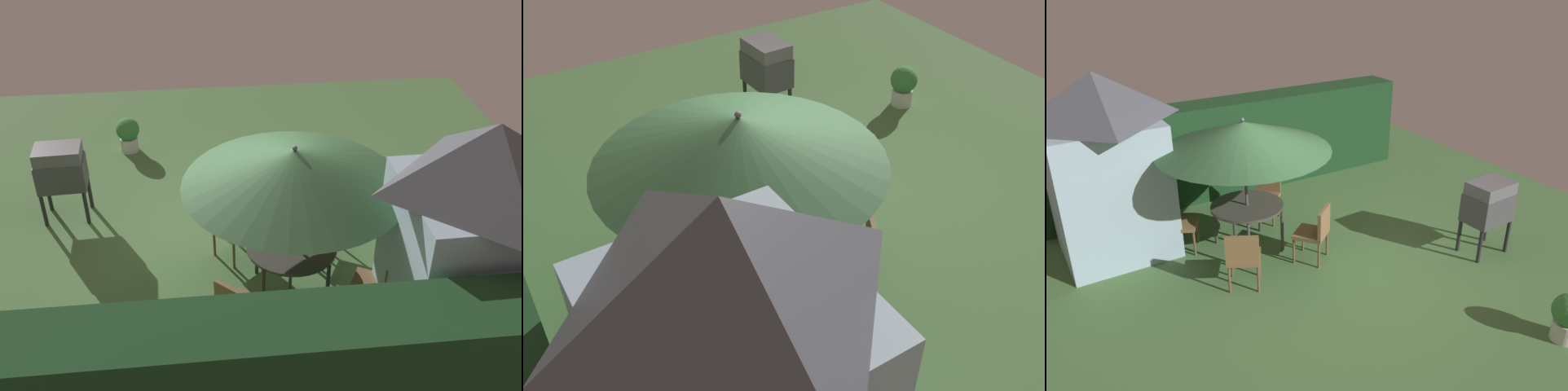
% 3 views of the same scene
% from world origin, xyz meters
% --- Properties ---
extents(ground_plane, '(11.00, 11.00, 0.00)m').
position_xyz_m(ground_plane, '(0.00, 0.00, 0.00)').
color(ground_plane, '#47703D').
extents(hedge_backdrop, '(7.32, 0.74, 1.81)m').
position_xyz_m(hedge_backdrop, '(0.00, 3.50, 0.91)').
color(hedge_backdrop, '#193D1E').
rests_on(hedge_backdrop, ground).
extents(garden_shed, '(1.74, 1.62, 2.86)m').
position_xyz_m(garden_shed, '(-2.63, 2.20, 1.46)').
color(garden_shed, '#9EBCD1').
rests_on(garden_shed, ground).
extents(patio_table, '(1.14, 1.14, 0.76)m').
position_xyz_m(patio_table, '(-0.83, 1.18, 0.70)').
color(patio_table, '#47423D').
rests_on(patio_table, ground).
extents(patio_umbrella, '(2.63, 2.63, 2.17)m').
position_xyz_m(patio_umbrella, '(-0.83, 1.18, 1.88)').
color(patio_umbrella, '#4C4C51').
rests_on(patio_umbrella, ground).
extents(bbq_grill, '(0.72, 0.53, 1.20)m').
position_xyz_m(bbq_grill, '(2.29, -0.85, 0.85)').
color(bbq_grill, '#47474C').
rests_on(bbq_grill, ground).
extents(chair_near_shed, '(0.65, 0.65, 0.90)m').
position_xyz_m(chair_near_shed, '(-0.11, 0.30, 0.52)').
color(chair_near_shed, olive).
rests_on(chair_near_shed, ground).
extents(chair_far_side, '(0.65, 0.65, 0.90)m').
position_xyz_m(chair_far_side, '(-0.10, 1.96, 0.52)').
color(chair_far_side, olive).
rests_on(chair_far_side, ground).
extents(chair_toward_hedge, '(0.63, 0.62, 0.90)m').
position_xyz_m(chair_toward_hedge, '(-1.82, 1.71, 0.52)').
color(chair_toward_hedge, olive).
rests_on(chair_toward_hedge, ground).
extents(chair_toward_house, '(0.63, 0.63, 0.90)m').
position_xyz_m(chair_toward_house, '(-1.37, 0.20, 0.52)').
color(chair_toward_house, olive).
rests_on(chair_toward_house, ground).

